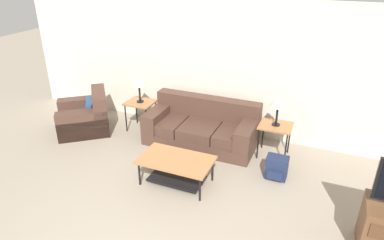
{
  "coord_description": "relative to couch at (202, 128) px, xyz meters",
  "views": [
    {
      "loc": [
        1.8,
        -2.3,
        3.22
      ],
      "look_at": [
        -0.16,
        2.36,
        0.8
      ],
      "focal_mm": 32.0,
      "sensor_mm": 36.0,
      "label": 1
    }
  ],
  "objects": [
    {
      "name": "armchair",
      "position": [
        -2.37,
        -0.42,
        -0.01
      ],
      "size": [
        1.37,
        1.37,
        0.8
      ],
      "color": "#4C3328",
      "rests_on": "ground_plane"
    },
    {
      "name": "couch",
      "position": [
        0.0,
        0.0,
        0.0
      ],
      "size": [
        2.05,
        0.96,
        0.82
      ],
      "color": "#4C3328",
      "rests_on": "ground_plane"
    },
    {
      "name": "table_lamp_left",
      "position": [
        -1.34,
        0.04,
        0.76
      ],
      "size": [
        0.28,
        0.28,
        0.57
      ],
      "color": "black",
      "rests_on": "side_table_left"
    },
    {
      "name": "side_table_left",
      "position": [
        -1.34,
        0.04,
        0.25
      ],
      "size": [
        0.55,
        0.49,
        0.61
      ],
      "color": "#A87042",
      "rests_on": "ground_plane"
    },
    {
      "name": "backpack",
      "position": [
        1.52,
        -0.62,
        -0.11
      ],
      "size": [
        0.34,
        0.31,
        0.37
      ],
      "color": "#1E2847",
      "rests_on": "ground_plane"
    },
    {
      "name": "coffee_table",
      "position": [
        0.11,
        -1.37,
        0.03
      ],
      "size": [
        1.12,
        0.66,
        0.43
      ],
      "color": "#A87042",
      "rests_on": "ground_plane"
    },
    {
      "name": "table_lamp_right",
      "position": [
        1.34,
        0.04,
        0.76
      ],
      "size": [
        0.28,
        0.28,
        0.57
      ],
      "color": "black",
      "rests_on": "side_table_right"
    },
    {
      "name": "side_table_right",
      "position": [
        1.34,
        0.04,
        0.25
      ],
      "size": [
        0.55,
        0.49,
        0.61
      ],
      "color": "#A87042",
      "rests_on": "ground_plane"
    },
    {
      "name": "wall_back",
      "position": [
        0.26,
        0.65,
        1.01
      ],
      "size": [
        9.04,
        0.06,
        2.6
      ],
      "color": "silver",
      "rests_on": "ground_plane"
    }
  ]
}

